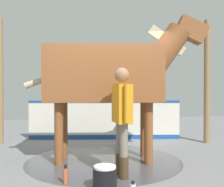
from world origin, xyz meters
TOP-DOWN VIEW (x-y plane):
  - ground_plane at (0.00, 0.00)m, footprint 16.00×16.00m
  - wet_patch at (0.34, -0.09)m, footprint 2.99×2.99m
  - barrier_wall at (2.60, -0.41)m, footprint 0.67×4.15m
  - roof_post_near at (1.65, -2.95)m, footprint 0.16×0.16m
  - roof_post_far at (2.39, 2.29)m, footprint 0.16×0.16m
  - horse at (0.32, -0.21)m, footprint 1.33×3.54m
  - handler at (-0.66, -0.24)m, footprint 0.69×0.25m
  - wash_bucket at (-1.18, 0.10)m, footprint 0.33×0.33m
  - bottle_spray at (-0.86, 0.64)m, footprint 0.06×0.06m

SIDE VIEW (x-z plane):
  - ground_plane at x=0.00m, z-range -0.02..0.00m
  - wet_patch at x=0.34m, z-range 0.00..0.00m
  - bottle_spray at x=-0.86m, z-range -0.01..0.27m
  - wash_bucket at x=-1.18m, z-range 0.00..0.33m
  - barrier_wall at x=2.60m, z-range -0.04..1.03m
  - handler at x=-0.66m, z-range 0.14..1.86m
  - roof_post_near at x=1.65m, z-range 0.00..3.17m
  - roof_post_far at x=2.39m, z-range 0.00..3.17m
  - horse at x=0.32m, z-range 0.27..3.08m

